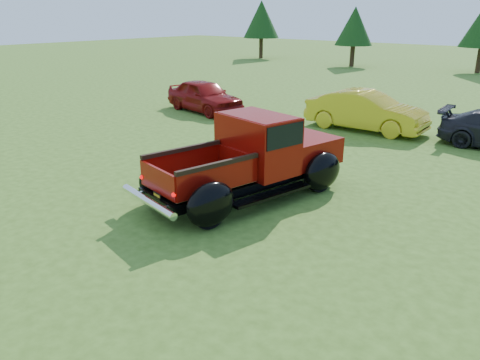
{
  "coord_description": "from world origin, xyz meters",
  "views": [
    {
      "loc": [
        5.85,
        -6.62,
        4.17
      ],
      "look_at": [
        0.18,
        0.2,
        0.97
      ],
      "focal_mm": 35.0,
      "sensor_mm": 36.0,
      "label": 1
    }
  ],
  "objects": [
    {
      "name": "tree_far_west",
      "position": [
        -22.0,
        30.0,
        3.52
      ],
      "size": [
        3.33,
        3.33,
        5.2
      ],
      "color": "#332114",
      "rests_on": "ground"
    },
    {
      "name": "show_car_yellow",
      "position": [
        -1.5,
        9.5,
        0.72
      ],
      "size": [
        4.45,
        1.71,
        1.45
      ],
      "primitive_type": "imported",
      "rotation": [
        0.0,
        0.0,
        1.61
      ],
      "color": "gold",
      "rests_on": "ground"
    },
    {
      "name": "ground",
      "position": [
        0.0,
        0.0,
        0.0
      ],
      "size": [
        120.0,
        120.0,
        0.0
      ],
      "primitive_type": "plane",
      "color": "#385719",
      "rests_on": "ground"
    },
    {
      "name": "tree_west",
      "position": [
        -12.0,
        29.0,
        3.11
      ],
      "size": [
        2.94,
        2.94,
        4.6
      ],
      "color": "#332114",
      "rests_on": "ground"
    },
    {
      "name": "pickup_truck",
      "position": [
        -0.67,
        1.87,
        0.91
      ],
      "size": [
        3.27,
        5.47,
        1.92
      ],
      "rotation": [
        0.0,
        0.0,
        -0.2
      ],
      "color": "black",
      "rests_on": "ground"
    },
    {
      "name": "show_car_red",
      "position": [
        -8.5,
        8.19,
        0.69
      ],
      "size": [
        4.28,
        2.33,
        1.38
      ],
      "primitive_type": "imported",
      "rotation": [
        0.0,
        0.0,
        1.39
      ],
      "color": "maroon",
      "rests_on": "ground"
    }
  ]
}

